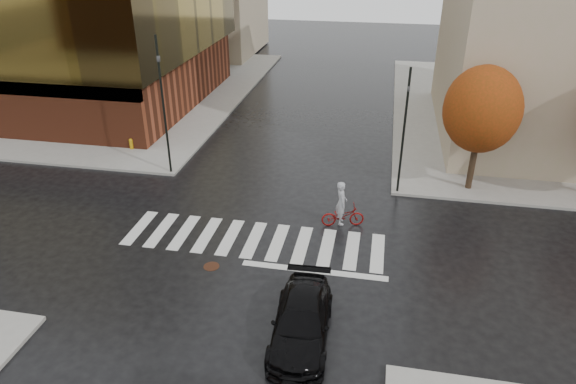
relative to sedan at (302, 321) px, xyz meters
name	(u,v)px	position (x,y,z in m)	size (l,w,h in m)	color
ground	(251,246)	(-3.12, 5.12, -0.68)	(120.00, 120.00, 0.00)	black
sidewalk_nw	(77,87)	(-24.12, 26.12, -0.61)	(30.00, 30.00, 0.15)	gray
crosswalk	(254,240)	(-3.12, 5.62, -0.68)	(12.00, 3.00, 0.01)	silver
tree_ne_a	(482,110)	(6.88, 12.52, 3.77)	(3.80, 3.80, 6.50)	black
sedan	(302,321)	(0.00, 0.00, 0.00)	(1.91, 4.71, 1.37)	black
cyclist	(342,211)	(0.63, 7.62, 0.09)	(2.10, 1.16, 2.26)	maroon
traffic_light_nw	(163,97)	(-9.42, 11.42, 3.79)	(0.20, 0.17, 7.54)	black
traffic_light_ne	(404,125)	(3.18, 11.42, 3.10)	(0.15, 0.18, 6.51)	black
fire_hydrant	(131,143)	(-13.12, 14.09, -0.17)	(0.24, 0.24, 0.67)	#BD880B
manhole	(211,266)	(-4.34, 3.31, -0.68)	(0.66, 0.66, 0.01)	#472819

